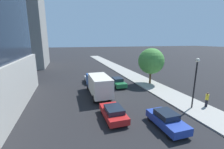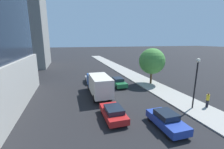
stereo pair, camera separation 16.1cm
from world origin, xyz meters
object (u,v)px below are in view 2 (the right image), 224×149
Objects in this scene: car_red at (113,113)px; box_truck at (99,84)px; street_tree at (152,61)px; car_green at (118,82)px; car_blue at (167,120)px; street_lamp at (196,76)px; car_white at (91,79)px; construction_building at (16,20)px; pedestrian_yellow_shirt at (208,100)px.

car_red is 0.56× the size of box_truck.
street_tree is 14.78m from car_red.
car_red is at bearing -111.50° from car_green.
street_tree is at bearing 64.50° from car_blue.
street_lamp is 0.77× the size of box_truck.
car_blue reaches higher than car_white.
construction_building reaches higher than car_white.
car_green is at bearing 40.94° from box_truck.
street_tree is 1.52× the size of car_red.
street_lamp reaches higher than car_white.
street_tree reaches higher than car_white.
street_tree is 11.75m from car_white.
car_green is at bearing 90.00° from car_blue.
construction_building is 7.17× the size of car_green.
street_lamp is at bearing -94.51° from street_tree.
street_lamp is at bearing -3.25° from car_red.
pedestrian_yellow_shirt reaches higher than car_red.
box_truck is at bearing 112.89° from car_blue.
box_truck is (-4.17, 9.87, 1.00)m from car_blue.
car_white is 2.42× the size of pedestrian_yellow_shirt.
street_lamp is 12.28m from box_truck.
pedestrian_yellow_shirt is at bearing -9.43° from street_lamp.
box_truck is (-10.31, -3.02, -2.48)m from street_tree.
street_lamp is 17.96m from car_white.
car_red is (-10.31, -9.98, -3.54)m from street_tree.
car_green is at bearing 68.50° from car_red.
car_red is 1.00× the size of car_blue.
box_truck is (0.00, 6.96, 1.05)m from car_red.
construction_building is at bearing 126.43° from pedestrian_yellow_shirt.
pedestrian_yellow_shirt is at bearing -57.99° from car_green.
pedestrian_yellow_shirt is at bearing -53.57° from construction_building.
car_white is 5.64m from car_green.
street_tree is 0.85× the size of box_truck.
car_blue is 13.48m from car_green.
box_truck reaches higher than car_green.
street_tree is 11.03m from box_truck.
car_green is at bearing 122.01° from pedestrian_yellow_shirt.
pedestrian_yellow_shirt is at bearing -4.25° from car_red.
car_red is 7.04m from box_truck.
street_lamp reaches higher than car_green.
box_truck is (17.61, -31.38, -11.99)m from construction_building.
street_tree reaches higher than car_red.
street_lamp is 1.22× the size of car_green.
car_red is 5.08m from car_blue.
car_white is at bearing -53.68° from construction_building.
construction_building is 8.03× the size of car_white.
construction_building is 50.31m from pedestrian_yellow_shirt.
street_tree reaches higher than car_blue.
car_blue is (-5.32, -2.37, -3.19)m from street_lamp.
car_white is at bearing 122.45° from street_lamp.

